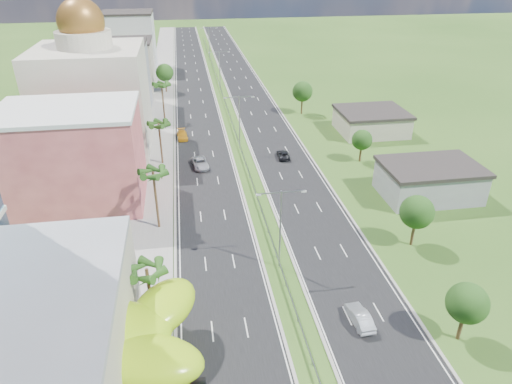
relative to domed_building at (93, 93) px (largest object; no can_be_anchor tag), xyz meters
name	(u,v)px	position (x,y,z in m)	size (l,w,h in m)	color
ground	(297,322)	(28.00, -55.00, -11.35)	(500.00, 500.00, 0.00)	#2D5119
road_left	(195,96)	(20.50, 35.00, -11.33)	(11.00, 260.00, 0.04)	black
road_right	(248,93)	(35.50, 35.00, -11.33)	(11.00, 260.00, 0.04)	black
sidewalk_left	(161,97)	(11.00, 35.00, -11.29)	(7.00, 260.00, 0.12)	gray
median_guardrail	(229,112)	(28.00, 16.99, -10.74)	(0.10, 216.06, 0.76)	gray
streetlight_median_b	(280,222)	(28.00, -45.00, -4.61)	(6.04, 0.25, 11.00)	gray
streetlight_median_c	(239,117)	(28.00, -5.00, -4.61)	(6.04, 0.25, 11.00)	gray
streetlight_median_d	(220,66)	(28.00, 40.00, -4.61)	(6.04, 0.25, 11.00)	gray
streetlight_median_e	(209,39)	(28.00, 85.00, -4.61)	(6.04, 0.25, 11.00)	gray
lime_canopy	(95,337)	(8.00, -59.00, -6.36)	(18.00, 15.00, 7.40)	#99CB13
pink_shophouse	(74,159)	(0.00, -23.00, -3.85)	(20.00, 15.00, 15.00)	#B3494D
domed_building	(93,93)	(0.00, 0.00, 0.00)	(20.00, 20.00, 28.70)	beige
midrise_grey	(115,79)	(1.00, 25.00, -3.35)	(16.00, 15.00, 16.00)	gray
midrise_beige	(125,65)	(1.00, 47.00, -4.85)	(16.00, 15.00, 13.00)	#B0A491
midrise_white	(130,42)	(1.00, 70.00, -2.35)	(16.00, 15.00, 18.00)	silver
shed_near	(429,182)	(56.00, -30.00, -8.85)	(15.00, 10.00, 5.00)	gray
shed_far	(371,123)	(58.00, 0.00, -9.15)	(14.00, 12.00, 4.40)	#B0A491
palm_tree_b	(147,273)	(12.50, -53.00, -4.29)	(3.60, 3.60, 8.10)	#47301C
palm_tree_c	(153,175)	(12.50, -33.00, -2.85)	(3.60, 3.60, 9.60)	#47301C
palm_tree_d	(159,126)	(12.50, -10.00, -3.81)	(3.60, 3.60, 8.60)	#47301C
palm_tree_e	(162,86)	(12.50, 15.00, -3.05)	(3.60, 3.60, 9.40)	#47301C
leafy_tree_lfar	(165,73)	(12.50, 40.00, -5.78)	(4.90, 4.90, 8.05)	#47301C
leafy_tree_ra	(467,303)	(44.00, -60.00, -6.58)	(4.20, 4.20, 6.90)	#47301C
leafy_tree_rb	(417,212)	(47.00, -43.00, -6.18)	(4.55, 4.55, 7.47)	#47301C
leafy_tree_rc	(362,140)	(50.00, -15.00, -6.98)	(3.85, 3.85, 6.33)	#47301C
leafy_tree_rd	(302,92)	(46.00, 15.00, -5.78)	(4.90, 4.90, 8.05)	#47301C
car_silver_mid_left	(200,163)	(19.54, -12.95, -10.52)	(2.64, 5.71, 1.59)	#9EA1A6
car_yellow_far_left	(182,135)	(16.45, 2.51, -10.56)	(2.12, 5.21, 1.51)	gold
car_silver_right	(360,317)	(34.60, -56.22, -10.52)	(1.68, 4.81, 1.58)	#ADB0B5
car_dark_far_right	(283,155)	(35.79, -11.10, -10.67)	(2.14, 4.64, 1.29)	black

